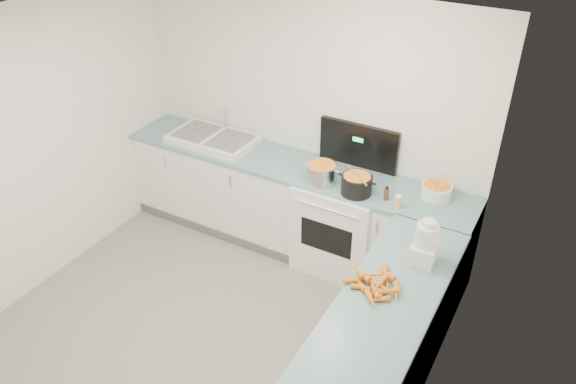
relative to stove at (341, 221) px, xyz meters
The scene contains 18 objects.
floor 1.84m from the stove, 108.07° to the right, with size 3.50×4.00×0.00m, color gray, non-canonical shape.
ceiling 2.69m from the stove, 108.07° to the right, with size 3.50×4.00×0.00m, color white, non-canonical shape.
wall_back 1.00m from the stove, 150.23° to the left, with size 3.50×2.50×0.00m, color white, non-canonical shape.
wall_left 2.96m from the stove, 143.77° to the right, with size 4.00×2.50×0.00m, color white, non-canonical shape.
wall_right 2.21m from the stove, 54.55° to the right, with size 4.00×2.50×0.00m, color white, non-canonical shape.
counter_back 0.55m from the stove, behind, with size 3.50×0.62×0.94m.
counter_right 1.65m from the stove, 56.99° to the right, with size 0.62×2.20×0.94m.
stove is the anchor object (origin of this frame).
sink 1.54m from the stove, behind, with size 0.86×0.52×0.31m.
steel_pot 0.59m from the stove, 137.80° to the right, with size 0.27×0.27×0.20m, color silver.
black_pot 0.59m from the stove, 41.13° to the right, with size 0.27×0.27×0.19m, color black.
wooden_spoon 0.69m from the stove, 41.13° to the right, with size 0.02×0.02×0.36m, color #AD7A47.
mixing_bowl 0.97m from the stove, ahead, with size 0.26×0.26×0.12m, color white.
extract_bottle 0.70m from the stove, 16.36° to the right, with size 0.04×0.04×0.11m, color #593319.
spice_jar 0.80m from the stove, 18.89° to the right, with size 0.06×0.06×0.10m, color #E5B266.
food_processor 1.39m from the stove, 38.20° to the right, with size 0.18×0.22×0.35m.
carrot_pile 1.52m from the stove, 56.71° to the right, with size 0.44×0.45×0.08m.
peelings 1.74m from the stove, behind, with size 0.19×0.26×0.01m.
Camera 1 is at (2.23, -2.32, 3.55)m, focal length 35.00 mm.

